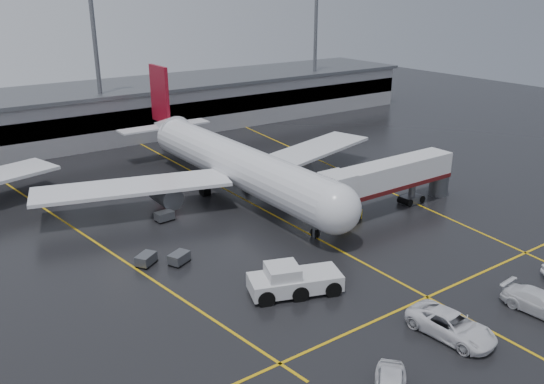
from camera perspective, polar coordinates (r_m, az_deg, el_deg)
ground at (r=64.47m, az=0.42°, el=-2.49°), size 220.00×220.00×0.00m
apron_line_centre at (r=64.47m, az=0.42°, el=-2.49°), size 0.25×90.00×0.02m
apron_line_stop at (r=50.15m, az=15.52°, el=-10.26°), size 60.00×0.25×0.02m
apron_line_left at (r=65.02m, az=-19.46°, el=-3.50°), size 9.99×69.35×0.02m
apron_line_right at (r=82.47m, az=6.53°, el=2.47°), size 7.57×69.64×0.02m
terminal at (r=104.36m, az=-15.30°, el=8.05°), size 122.00×19.00×8.60m
light_mast_mid at (r=95.66m, az=-17.42°, el=13.00°), size 3.00×1.20×25.45m
light_mast_right at (r=117.74m, az=4.43°, el=14.97°), size 3.00×1.20×25.45m
main_airliner at (r=70.70m, az=-4.17°, el=3.12°), size 48.80×45.60×14.10m
jet_bridge at (r=66.36m, az=11.85°, el=1.35°), size 19.90×3.40×6.05m
pushback_tractor at (r=48.52m, az=2.09°, el=-9.04°), size 8.49×5.69×2.82m
belt_loader at (r=63.63m, az=7.61°, el=-2.44°), size 3.83×2.17×2.31m
service_van_a at (r=45.14m, az=17.77°, el=-12.78°), size 3.72×7.04×1.89m
service_van_b at (r=50.66m, az=25.70°, el=-10.16°), size 3.06×6.41×1.80m
baggage_cart_a at (r=54.23m, az=-9.43°, el=-6.61°), size 2.37×2.04×1.12m
baggage_cart_b at (r=54.59m, az=-12.69°, el=-6.65°), size 2.39×2.19×1.12m
baggage_cart_c at (r=64.16m, az=-10.87°, el=-2.39°), size 2.12×1.49×1.12m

